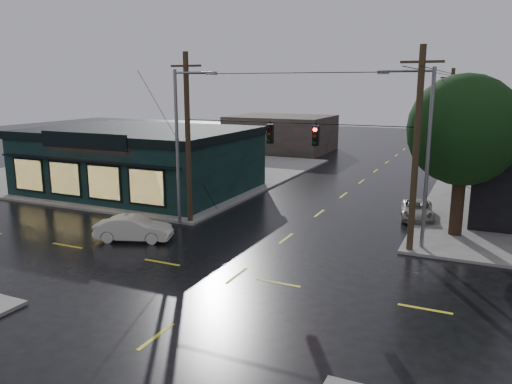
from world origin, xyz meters
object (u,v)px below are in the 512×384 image
at_px(corner_tree, 464,131).
at_px(sedan_cream, 134,229).
at_px(suv_silver, 417,210).
at_px(utility_pole_nw, 190,223).
at_px(utility_pole_ne, 409,252).

relative_size(corner_tree, sedan_cream, 2.14).
distance_m(corner_tree, sedan_cream, 18.48).
bearing_deg(suv_silver, utility_pole_nw, -160.63).
relative_size(corner_tree, utility_pole_nw, 0.86).
xyz_separation_m(sedan_cream, suv_silver, (13.38, 11.09, -0.10)).
relative_size(utility_pole_ne, sedan_cream, 2.48).
relative_size(utility_pole_nw, utility_pole_ne, 1.00).
xyz_separation_m(utility_pole_ne, sedan_cream, (-13.88, -4.30, 0.68)).
height_order(utility_pole_nw, utility_pole_ne, same).
relative_size(utility_pole_ne, suv_silver, 2.47).
height_order(corner_tree, utility_pole_ne, corner_tree).
bearing_deg(sedan_cream, suv_silver, -70.86).
bearing_deg(utility_pole_ne, corner_tree, 62.90).
xyz_separation_m(utility_pole_nw, sedan_cream, (-0.88, -4.30, 0.68)).
distance_m(corner_tree, suv_silver, 6.61).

